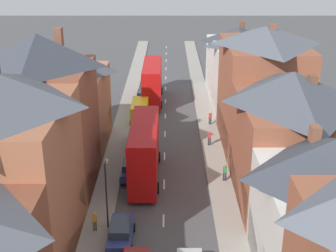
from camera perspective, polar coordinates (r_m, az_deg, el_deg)
name	(u,v)px	position (r m, az deg, el deg)	size (l,w,h in m)	color
pavement_left	(121,127)	(55.82, -5.70, -0.13)	(2.20, 104.00, 0.14)	gray
pavement_right	(207,127)	(55.75, 4.79, -0.13)	(2.20, 104.00, 0.14)	gray
centre_line_dashes	(164,134)	(53.72, -0.47, -0.98)	(0.14, 97.80, 0.01)	silver
terrace_row_right	(287,137)	(39.62, 14.28, -1.25)	(8.00, 68.64, 12.97)	#A36042
double_decker_bus_lead	(151,82)	(64.12, -2.04, 5.42)	(2.74, 10.80, 5.30)	red
double_decker_bus_mid_street	(144,150)	(42.95, -2.98, -2.89)	(2.74, 10.80, 5.30)	#B70F0F
car_near_blue	(120,233)	(35.06, -5.88, -12.80)	(1.90, 4.44, 1.64)	navy
car_parked_left_b	(142,96)	(64.55, -3.17, 3.65)	(1.90, 4.01, 1.61)	#4C515B
car_mid_white	(130,169)	(43.84, -4.62, -5.28)	(1.90, 4.03, 1.65)	navy
car_far_grey	(135,139)	(50.47, -4.01, -1.54)	(1.90, 4.56, 1.65)	maroon
delivery_van	(139,111)	(57.35, -3.55, 1.89)	(2.20, 5.20, 2.41)	yellow
pedestrian_mid_left	(94,220)	(36.26, -9.03, -11.30)	(0.36, 0.22, 1.61)	brown
pedestrian_mid_right	(224,172)	(43.12, 6.86, -5.54)	(0.36, 0.22, 1.61)	#23232D
pedestrian_far_left	(209,137)	(50.35, 4.99, -1.38)	(0.36, 0.22, 1.61)	#23232D
pedestrian_far_right	(209,117)	(56.15, 5.08, 1.08)	(0.36, 0.22, 1.61)	#23232D
street_lamp	(106,190)	(35.53, -7.60, -7.80)	(0.20, 1.12, 5.50)	black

